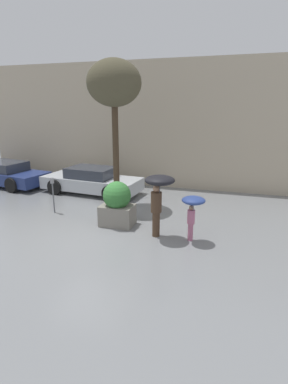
# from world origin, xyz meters

# --- Properties ---
(ground_plane) EXTENTS (40.00, 40.00, 0.00)m
(ground_plane) POSITION_xyz_m (0.00, 0.00, 0.00)
(ground_plane) COLOR slate
(building_facade) EXTENTS (18.00, 0.30, 6.00)m
(building_facade) POSITION_xyz_m (0.00, 6.50, 3.00)
(building_facade) COLOR #B7A88E
(building_facade) RESTS_ON ground
(planter_box) EXTENTS (1.11, 0.93, 1.52)m
(planter_box) POSITION_xyz_m (0.53, 0.95, 0.75)
(planter_box) COLOR gray
(planter_box) RESTS_ON ground
(person_adult) EXTENTS (0.89, 0.89, 1.96)m
(person_adult) POSITION_xyz_m (2.09, 0.40, 1.49)
(person_adult) COLOR #473323
(person_adult) RESTS_ON ground
(person_child) EXTENTS (0.68, 0.68, 1.39)m
(person_child) POSITION_xyz_m (3.12, 0.40, 1.10)
(person_child) COLOR #B76684
(person_child) RESTS_ON ground
(parked_car_near) EXTENTS (4.73, 2.28, 1.21)m
(parked_car_near) POSITION_xyz_m (-2.11, 4.31, 0.58)
(parked_car_near) COLOR #B7BCC1
(parked_car_near) RESTS_ON ground
(parked_car_far) EXTENTS (5.03, 2.53, 1.21)m
(parked_car_far) POSITION_xyz_m (-7.05, 4.35, 0.58)
(parked_car_far) COLOR navy
(parked_car_far) RESTS_ON ground
(street_tree) EXTENTS (2.02, 2.02, 5.58)m
(street_tree) POSITION_xyz_m (-0.28, 2.91, 4.63)
(street_tree) COLOR #423323
(street_tree) RESTS_ON ground
(parking_meter) EXTENTS (0.14, 0.14, 1.35)m
(parking_meter) POSITION_xyz_m (-2.24, 1.41, 0.96)
(parking_meter) COLOR #595B60
(parking_meter) RESTS_ON ground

